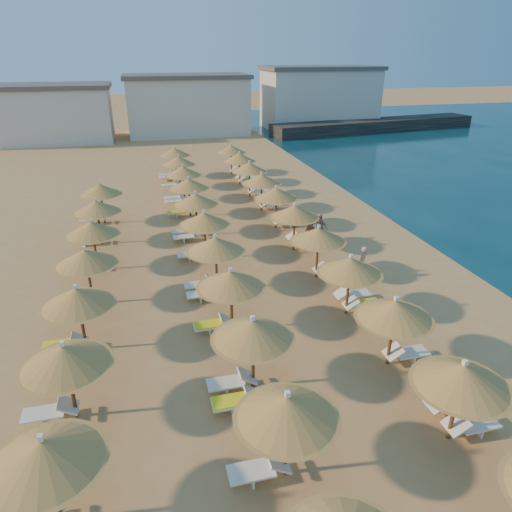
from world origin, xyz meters
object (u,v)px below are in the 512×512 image
object	(u,v)px
parasol_row_west	(209,232)
beachgoer_a	(362,263)
parasol_row_east	(306,223)
jetty	(376,125)
beachgoer_b	(310,235)
beachgoer_c	(319,228)

from	to	relation	value
parasol_row_west	beachgoer_a	world-z (taller)	parasol_row_west
parasol_row_east	beachgoer_a	world-z (taller)	parasol_row_east
beachgoer_a	jetty	bearing A→B (deg)	175.70
beachgoer_b	beachgoer_a	bearing A→B (deg)	-16.06
parasol_row_east	beachgoer_c	world-z (taller)	parasol_row_east
parasol_row_west	beachgoer_b	bearing A→B (deg)	14.79
beachgoer_a	beachgoer_c	world-z (taller)	beachgoer_a
beachgoer_b	parasol_row_east	bearing A→B (deg)	-61.79
beachgoer_b	beachgoer_c	bearing A→B (deg)	105.67
parasol_row_east	beachgoer_c	size ratio (longest dim) A/B	25.08
parasol_row_west	beachgoer_c	bearing A→B (deg)	20.90
jetty	beachgoer_c	bearing A→B (deg)	-130.36
beachgoer_a	beachgoer_b	xyz separation A→B (m)	(-1.14, 3.98, 0.01)
parasol_row_west	beachgoer_b	world-z (taller)	parasol_row_west
parasol_row_east	parasol_row_west	xyz separation A→B (m)	(-4.86, 0.00, 0.00)
beachgoer_c	jetty	bearing A→B (deg)	108.80
beachgoer_b	parasol_row_west	bearing A→B (deg)	-107.22
parasol_row_west	beachgoer_c	size ratio (longest dim) A/B	25.08
parasol_row_west	beachgoer_c	world-z (taller)	parasol_row_west
beachgoer_b	jetty	bearing A→B (deg)	115.64
parasol_row_west	beachgoer_b	xyz separation A→B (m)	(5.73, 1.51, -1.31)
jetty	beachgoer_c	world-z (taller)	beachgoer_c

